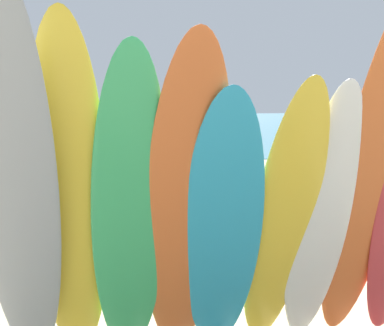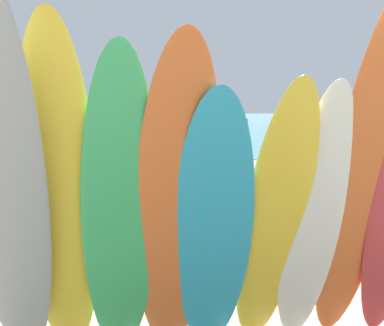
% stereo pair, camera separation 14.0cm
% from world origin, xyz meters
% --- Properties ---
extents(ground, '(60.00, 60.00, 0.00)m').
position_xyz_m(ground, '(0.00, 14.00, 0.00)').
color(ground, beige).
extents(ocean_water, '(60.00, 40.00, 0.02)m').
position_xyz_m(ocean_water, '(0.00, 31.18, 0.01)').
color(ocean_water, teal).
rests_on(ocean_water, ground).
extents(surfboard_rack, '(3.88, 0.07, 0.64)m').
position_xyz_m(surfboard_rack, '(0.00, 0.00, 0.53)').
color(surfboard_rack, brown).
rests_on(surfboard_rack, ground).
extents(surfboard_grey_0, '(0.55, 1.14, 2.67)m').
position_xyz_m(surfboard_grey_0, '(-1.74, -0.82, 1.33)').
color(surfboard_grey_0, '#999EA3').
rests_on(surfboard_grey_0, ground).
extents(surfboard_yellow_1, '(0.55, 0.90, 2.45)m').
position_xyz_m(surfboard_yellow_1, '(-1.43, -0.66, 1.22)').
color(surfboard_yellow_1, yellow).
rests_on(surfboard_yellow_1, ground).
extents(surfboard_green_2, '(0.52, 0.82, 2.28)m').
position_xyz_m(surfboard_green_2, '(-1.05, -0.69, 1.14)').
color(surfboard_green_2, '#38B266').
rests_on(surfboard_green_2, ground).
extents(surfboard_orange_3, '(0.59, 0.93, 2.35)m').
position_xyz_m(surfboard_orange_3, '(-0.66, -0.70, 1.17)').
color(surfboard_orange_3, orange).
rests_on(surfboard_orange_3, ground).
extents(surfboard_teal_4, '(0.63, 0.88, 2.01)m').
position_xyz_m(surfboard_teal_4, '(-0.41, -0.69, 1.00)').
color(surfboard_teal_4, '#289EC6').
rests_on(surfboard_teal_4, ground).
extents(surfboard_yellow_5, '(0.58, 0.91, 2.07)m').
position_xyz_m(surfboard_yellow_5, '(0.05, -0.66, 1.04)').
color(surfboard_yellow_5, yellow).
rests_on(surfboard_yellow_5, ground).
extents(surfboard_white_6, '(0.51, 0.78, 2.05)m').
position_xyz_m(surfboard_white_6, '(0.35, -0.62, 1.03)').
color(surfboard_white_6, white).
rests_on(surfboard_white_6, ground).
extents(surfboard_orange_7, '(0.62, 1.03, 2.71)m').
position_xyz_m(surfboard_orange_7, '(0.70, -0.70, 1.36)').
color(surfboard_orange_7, orange).
rests_on(surfboard_orange_7, ground).
extents(beachgoer_midbeach, '(0.42, 0.52, 1.61)m').
position_xyz_m(beachgoer_midbeach, '(2.08, 7.80, 0.93)').
color(beachgoer_midbeach, '#9E704C').
rests_on(beachgoer_midbeach, ground).
extents(beachgoer_strolling, '(0.40, 0.54, 1.52)m').
position_xyz_m(beachgoer_strolling, '(0.55, 6.49, 0.88)').
color(beachgoer_strolling, '#9E704C').
rests_on(beachgoer_strolling, ground).
extents(distant_boat, '(4.46, 0.87, 0.36)m').
position_xyz_m(distant_boat, '(-2.01, 22.77, 0.16)').
color(distant_boat, '#4C515B').
rests_on(distant_boat, ground).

